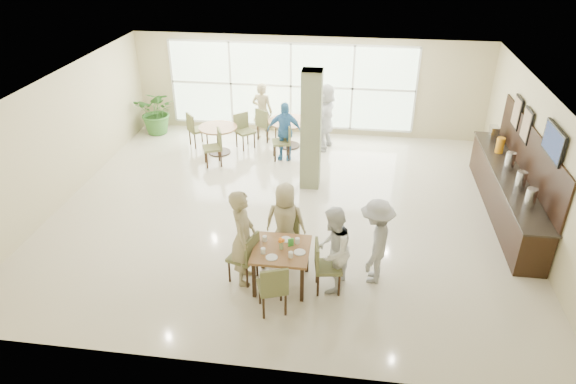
# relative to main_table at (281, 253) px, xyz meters

# --- Properties ---
(ground) EXTENTS (10.00, 10.00, 0.00)m
(ground) POSITION_rel_main_table_xyz_m (-0.27, 2.56, -0.66)
(ground) COLOR beige
(ground) RESTS_ON ground
(room_shell) EXTENTS (10.00, 10.00, 10.00)m
(room_shell) POSITION_rel_main_table_xyz_m (-0.27, 2.56, 1.04)
(room_shell) COLOR white
(room_shell) RESTS_ON ground
(window_bank) EXTENTS (7.00, 0.04, 7.00)m
(window_bank) POSITION_rel_main_table_xyz_m (-0.77, 7.02, 0.74)
(window_bank) COLOR silver
(window_bank) RESTS_ON ground
(column) EXTENTS (0.45, 0.45, 2.80)m
(column) POSITION_rel_main_table_xyz_m (0.13, 3.76, 0.74)
(column) COLOR #7A8059
(column) RESTS_ON ground
(main_table) EXTENTS (0.96, 0.96, 0.75)m
(main_table) POSITION_rel_main_table_xyz_m (0.00, 0.00, 0.00)
(main_table) COLOR brown
(main_table) RESTS_ON ground
(round_table_left) EXTENTS (1.03, 1.03, 0.75)m
(round_table_left) POSITION_rel_main_table_xyz_m (-2.50, 5.30, -0.10)
(round_table_left) COLOR brown
(round_table_left) RESTS_ON ground
(round_table_right) EXTENTS (1.15, 1.15, 0.75)m
(round_table_right) POSITION_rel_main_table_xyz_m (-0.68, 6.00, -0.07)
(round_table_right) COLOR brown
(round_table_right) RESTS_ON ground
(chairs_main_table) EXTENTS (2.05, 1.97, 0.95)m
(chairs_main_table) POSITION_rel_main_table_xyz_m (0.00, 0.01, -0.18)
(chairs_main_table) COLOR brown
(chairs_main_table) RESTS_ON ground
(chairs_table_left) EXTENTS (1.97, 1.80, 0.95)m
(chairs_table_left) POSITION_rel_main_table_xyz_m (-2.50, 5.32, -0.18)
(chairs_table_left) COLOR brown
(chairs_table_left) RESTS_ON ground
(chairs_table_right) EXTENTS (2.11, 1.79, 0.95)m
(chairs_table_right) POSITION_rel_main_table_xyz_m (-0.68, 5.95, -0.18)
(chairs_table_right) COLOR brown
(chairs_table_right) RESTS_ON ground
(tabletop_clutter) EXTENTS (0.78, 0.75, 0.21)m
(tabletop_clutter) POSITION_rel_main_table_xyz_m (0.01, -0.00, 0.15)
(tabletop_clutter) COLOR white
(tabletop_clutter) RESTS_ON main_table
(buffet_counter) EXTENTS (0.64, 4.70, 1.95)m
(buffet_counter) POSITION_rel_main_table_xyz_m (4.43, 3.07, -0.11)
(buffet_counter) COLOR black
(buffet_counter) RESTS_ON ground
(wall_tv) EXTENTS (0.06, 1.00, 0.58)m
(wall_tv) POSITION_rel_main_table_xyz_m (4.66, 1.96, 1.49)
(wall_tv) COLOR black
(wall_tv) RESTS_ON ground
(framed_art_a) EXTENTS (0.05, 0.55, 0.70)m
(framed_art_a) POSITION_rel_main_table_xyz_m (4.67, 3.56, 1.19)
(framed_art_a) COLOR black
(framed_art_a) RESTS_ON ground
(framed_art_b) EXTENTS (0.05, 0.55, 0.70)m
(framed_art_b) POSITION_rel_main_table_xyz_m (4.67, 4.36, 1.19)
(framed_art_b) COLOR black
(framed_art_b) RESTS_ON ground
(potted_plant) EXTENTS (1.21, 1.21, 1.32)m
(potted_plant) POSITION_rel_main_table_xyz_m (-4.61, 6.43, 0.00)
(potted_plant) COLOR #37702C
(potted_plant) RESTS_ON ground
(teen_left) EXTENTS (0.52, 0.71, 1.79)m
(teen_left) POSITION_rel_main_table_xyz_m (-0.67, 0.03, 0.24)
(teen_left) COLOR tan
(teen_left) RESTS_ON ground
(teen_far) EXTENTS (0.77, 0.44, 1.55)m
(teen_far) POSITION_rel_main_table_xyz_m (-0.05, 0.82, 0.11)
(teen_far) COLOR tan
(teen_far) RESTS_ON ground
(teen_right) EXTENTS (0.74, 0.87, 1.59)m
(teen_right) POSITION_rel_main_table_xyz_m (0.87, 0.02, 0.13)
(teen_right) COLOR white
(teen_right) RESTS_ON ground
(teen_standing) EXTENTS (0.76, 1.12, 1.60)m
(teen_standing) POSITION_rel_main_table_xyz_m (1.59, 0.36, 0.14)
(teen_standing) COLOR #A0A0A2
(teen_standing) RESTS_ON ground
(adult_a) EXTENTS (0.93, 0.55, 1.55)m
(adult_a) POSITION_rel_main_table_xyz_m (-0.69, 5.18, 0.12)
(adult_a) COLOR #3D7EB9
(adult_a) RESTS_ON ground
(adult_b) EXTENTS (1.17, 1.83, 1.83)m
(adult_b) POSITION_rel_main_table_xyz_m (0.28, 5.99, 0.26)
(adult_b) COLOR white
(adult_b) RESTS_ON ground
(adult_standing) EXTENTS (0.67, 0.50, 1.65)m
(adult_standing) POSITION_rel_main_table_xyz_m (-1.50, 6.41, 0.17)
(adult_standing) COLOR tan
(adult_standing) RESTS_ON ground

